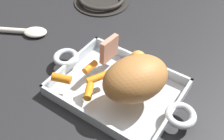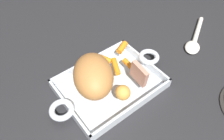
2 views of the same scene
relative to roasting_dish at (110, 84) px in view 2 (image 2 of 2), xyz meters
The scene contains 10 objects.
ground_plane 0.01m from the roasting_dish, ahead, with size 2.18×2.18×0.00m, color #232326.
roasting_dish is the anchor object (origin of this frame).
pork_roast 0.09m from the roasting_dish, behind, with size 0.15×0.11×0.09m, color #B8783E.
roast_slice_thick 0.10m from the roasting_dish, 41.94° to the right, with size 0.01×0.06×0.06m, color tan.
baby_carrot_long 0.08m from the roasting_dish, 65.03° to the left, with size 0.02×0.02×0.05m, color orange.
baby_carrot_short 0.06m from the roasting_dish, 29.15° to the left, with size 0.02×0.02×0.06m, color orange.
baby_carrot_center_right 0.14m from the roasting_dish, 34.47° to the left, with size 0.02×0.02×0.05m, color orange.
baby_carrot_southwest 0.08m from the roasting_dish, ahead, with size 0.02×0.02×0.04m, color orange.
potato_whole 0.09m from the roasting_dish, 98.91° to the right, with size 0.04×0.04×0.04m, color gold.
serving_spoon 0.38m from the roasting_dish, ahead, with size 0.22×0.14×0.02m.
Camera 2 is at (-0.24, -0.32, 0.54)m, focal length 34.42 mm.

